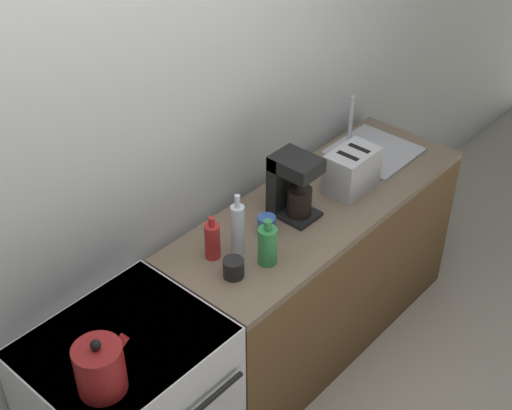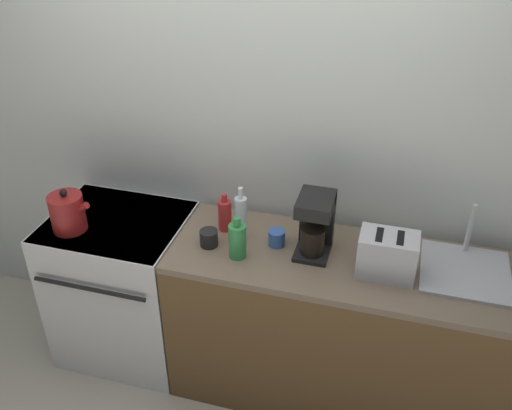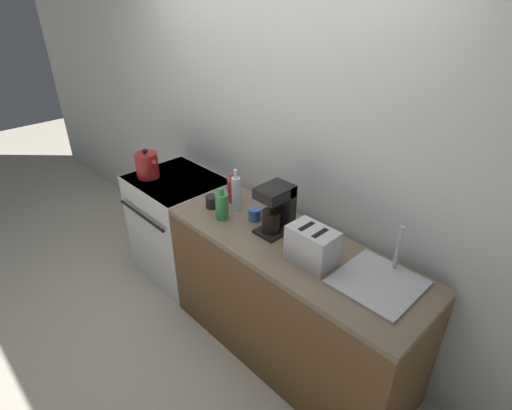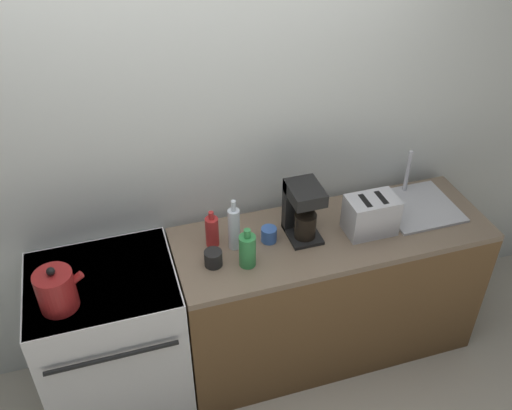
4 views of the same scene
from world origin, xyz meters
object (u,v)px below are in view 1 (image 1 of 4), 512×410
(toaster, at_px, (352,170))
(bottle_red, at_px, (212,240))
(bottle_green, at_px, (268,245))
(kettle, at_px, (100,368))
(coffee_maker, at_px, (291,183))
(bottle_clear, at_px, (238,228))
(cup_black, at_px, (233,268))
(cup_blue, at_px, (267,224))

(toaster, xyz_separation_m, bottle_red, (-0.83, 0.14, -0.02))
(bottle_green, bearing_deg, kettle, -178.98)
(bottle_green, height_order, bottle_red, bottle_green)
(kettle, xyz_separation_m, coffee_maker, (1.26, 0.17, 0.06))
(bottle_green, bearing_deg, coffee_maker, 24.01)
(coffee_maker, height_order, bottle_clear, coffee_maker)
(kettle, bearing_deg, cup_black, 4.85)
(coffee_maker, relative_size, cup_black, 3.44)
(bottle_red, height_order, cup_black, bottle_red)
(bottle_green, relative_size, bottle_red, 1.05)
(toaster, relative_size, cup_black, 2.91)
(kettle, xyz_separation_m, cup_blue, (1.07, 0.16, -0.06))
(toaster, height_order, bottle_red, same)
(cup_blue, bearing_deg, bottle_clear, 178.55)
(kettle, height_order, toaster, kettle)
(coffee_maker, bearing_deg, cup_blue, -176.45)
(toaster, height_order, cup_blue, toaster)
(bottle_red, height_order, cup_blue, bottle_red)
(bottle_red, relative_size, cup_black, 2.31)
(cup_blue, xyz_separation_m, cup_black, (-0.32, -0.10, 0.00))
(bottle_red, bearing_deg, coffee_maker, -5.69)
(kettle, height_order, bottle_clear, bottle_clear)
(kettle, height_order, cup_black, kettle)
(kettle, height_order, bottle_green, kettle)
(toaster, bearing_deg, bottle_clear, 173.18)
(bottle_red, distance_m, cup_blue, 0.30)
(bottle_red, relative_size, cup_blue, 2.53)
(bottle_green, height_order, bottle_clear, bottle_clear)
(bottle_red, distance_m, cup_black, 0.17)
(kettle, xyz_separation_m, bottle_clear, (0.88, 0.16, 0.02))
(coffee_maker, relative_size, bottle_green, 1.41)
(bottle_red, bearing_deg, bottle_clear, -27.64)
(bottle_red, xyz_separation_m, bottle_clear, (0.10, -0.05, 0.04))
(toaster, distance_m, cup_black, 0.87)
(cup_black, bearing_deg, cup_blue, 16.46)
(toaster, distance_m, cup_blue, 0.55)
(bottle_clear, xyz_separation_m, cup_black, (-0.14, -0.10, -0.08))
(toaster, bearing_deg, kettle, -177.29)
(kettle, bearing_deg, bottle_clear, 10.51)
(bottle_red, relative_size, bottle_clear, 0.71)
(bottle_red, bearing_deg, bottle_green, -57.04)
(toaster, relative_size, bottle_green, 1.20)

